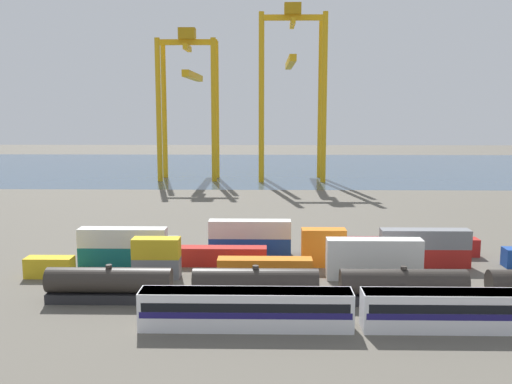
% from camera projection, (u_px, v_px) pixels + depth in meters
% --- Properties ---
extents(ground_plane, '(420.00, 420.00, 0.00)m').
position_uv_depth(ground_plane, '(325.00, 215.00, 118.46)').
color(ground_plane, '#5B564C').
extents(harbour_water, '(400.00, 110.00, 0.01)m').
position_uv_depth(harbour_water, '(300.00, 168.00, 207.90)').
color(harbour_water, '#384C60').
rests_on(harbour_water, ground_plane).
extents(passenger_train, '(43.07, 3.14, 3.90)m').
position_uv_depth(passenger_train, '(357.00, 308.00, 57.89)').
color(passenger_train, silver).
rests_on(passenger_train, ground_plane).
extents(freight_tank_row, '(63.42, 2.84, 4.30)m').
position_uv_depth(freight_tank_row, '(329.00, 286.00, 65.55)').
color(freight_tank_row, '#232326').
rests_on(freight_tank_row, ground_plane).
extents(shipping_container_0, '(6.04, 2.44, 2.60)m').
position_uv_depth(shipping_container_0, '(50.00, 267.00, 75.74)').
color(shipping_container_0, gold).
rests_on(shipping_container_0, ground_plane).
extents(shipping_container_1, '(6.04, 2.44, 2.60)m').
position_uv_depth(shipping_container_1, '(157.00, 268.00, 75.48)').
color(shipping_container_1, slate).
rests_on(shipping_container_1, ground_plane).
extents(shipping_container_2, '(6.04, 2.44, 2.60)m').
position_uv_depth(shipping_container_2, '(156.00, 248.00, 75.09)').
color(shipping_container_2, gold).
rests_on(shipping_container_2, shipping_container_1).
extents(shipping_container_3, '(12.10, 2.44, 2.60)m').
position_uv_depth(shipping_container_3, '(265.00, 268.00, 75.21)').
color(shipping_container_3, orange).
rests_on(shipping_container_3, ground_plane).
extents(shipping_container_4, '(12.10, 2.44, 2.60)m').
position_uv_depth(shipping_container_4, '(374.00, 269.00, 74.94)').
color(shipping_container_4, silver).
rests_on(shipping_container_4, ground_plane).
extents(shipping_container_5, '(12.10, 2.44, 2.60)m').
position_uv_depth(shipping_container_5, '(374.00, 249.00, 74.56)').
color(shipping_container_5, silver).
rests_on(shipping_container_5, shipping_container_4).
extents(shipping_container_6, '(12.10, 2.44, 2.60)m').
position_uv_depth(shipping_container_6, '(123.00, 256.00, 81.48)').
color(shipping_container_6, '#146066').
rests_on(shipping_container_6, ground_plane).
extents(shipping_container_7, '(12.10, 2.44, 2.60)m').
position_uv_depth(shipping_container_7, '(123.00, 237.00, 81.09)').
color(shipping_container_7, silver).
rests_on(shipping_container_7, shipping_container_6).
extents(shipping_container_8, '(12.10, 2.44, 2.60)m').
position_uv_depth(shipping_container_8, '(223.00, 256.00, 81.21)').
color(shipping_container_8, '#AD211C').
rests_on(shipping_container_8, ground_plane).
extents(shipping_container_9, '(6.04, 2.44, 2.60)m').
position_uv_depth(shipping_container_9, '(323.00, 257.00, 80.94)').
color(shipping_container_9, orange).
rests_on(shipping_container_9, ground_plane).
extents(shipping_container_10, '(6.04, 2.44, 2.60)m').
position_uv_depth(shipping_container_10, '(324.00, 238.00, 80.56)').
color(shipping_container_10, orange).
rests_on(shipping_container_10, shipping_container_9).
extents(shipping_container_11, '(12.10, 2.44, 2.60)m').
position_uv_depth(shipping_container_11, '(424.00, 257.00, 80.68)').
color(shipping_container_11, '#AD211C').
rests_on(shipping_container_11, ground_plane).
extents(shipping_container_12, '(12.10, 2.44, 2.60)m').
position_uv_depth(shipping_container_12, '(425.00, 239.00, 80.30)').
color(shipping_container_12, slate).
rests_on(shipping_container_12, shipping_container_11).
extents(shipping_container_14, '(6.04, 2.44, 2.60)m').
position_uv_depth(shipping_container_14, '(157.00, 246.00, 87.30)').
color(shipping_container_14, slate).
rests_on(shipping_container_14, ground_plane).
extents(shipping_container_15, '(12.10, 2.44, 2.60)m').
position_uv_depth(shipping_container_15, '(250.00, 246.00, 87.03)').
color(shipping_container_15, '#1C4299').
rests_on(shipping_container_15, ground_plane).
extents(shipping_container_16, '(12.10, 2.44, 2.60)m').
position_uv_depth(shipping_container_16, '(250.00, 229.00, 86.65)').
color(shipping_container_16, silver).
rests_on(shipping_container_16, shipping_container_15).
extents(shipping_container_17, '(12.10, 2.44, 2.60)m').
position_uv_depth(shipping_container_17, '(343.00, 246.00, 86.77)').
color(shipping_container_17, maroon).
rests_on(shipping_container_17, ground_plane).
extents(shipping_container_18, '(12.10, 2.44, 2.60)m').
position_uv_depth(shipping_container_18, '(436.00, 247.00, 86.50)').
color(shipping_container_18, '#AD211C').
rests_on(shipping_container_18, ground_plane).
extents(gantry_crane_west, '(17.46, 36.95, 44.03)m').
position_uv_depth(gantry_crane_west, '(189.00, 89.00, 174.82)').
color(gantry_crane_west, gold).
rests_on(gantry_crane_west, ground_plane).
extents(gantry_crane_central, '(19.37, 40.45, 50.86)m').
position_uv_depth(gantry_crane_central, '(292.00, 76.00, 173.74)').
color(gantry_crane_central, gold).
rests_on(gantry_crane_central, ground_plane).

